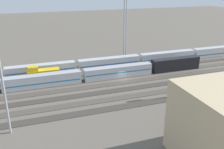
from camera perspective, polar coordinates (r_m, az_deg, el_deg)
name	(u,v)px	position (r m, az deg, el deg)	size (l,w,h in m)	color
ground_plane	(123,80)	(81.66, 2.50, -1.16)	(400.00, 400.00, 0.00)	#60594F
track_bed_0	(106,64)	(97.16, -1.27, 2.48)	(140.00, 2.80, 0.12)	#3D3833
track_bed_1	(111,68)	(92.65, -0.32, 1.57)	(140.00, 2.80, 0.12)	#3D3833
track_bed_2	(115,72)	(88.20, 0.72, 0.58)	(140.00, 2.80, 0.12)	#3D3833
track_bed_3	(120,77)	(83.81, 1.87, -0.52)	(140.00, 2.80, 0.12)	#4C443D
track_bed_4	(126,82)	(79.49, 3.15, -1.75)	(140.00, 2.80, 0.12)	#4C443D
track_bed_5	(132,88)	(75.25, 4.58, -3.11)	(140.00, 2.80, 0.12)	#3D3833
track_bed_6	(139,95)	(71.12, 6.18, -4.62)	(140.00, 2.80, 0.12)	#4C443D
track_bed_7	(147,103)	(67.10, 7.98, -6.32)	(140.00, 2.80, 0.12)	#3D3833
train_on_track_3	(75,76)	(79.31, -8.28, -0.43)	(90.60, 3.06, 4.40)	black
train_on_track_1	(109,63)	(91.90, -0.60, 2.68)	(119.80, 3.06, 3.80)	#B7BABF
train_on_track_2	(43,74)	(82.96, -15.44, 0.04)	(10.00, 3.00, 5.00)	gold
light_mast_0	(126,18)	(99.13, 3.27, 12.66)	(2.80, 0.70, 25.95)	#9EA0A5
light_mast_2	(124,9)	(97.62, 2.82, 14.52)	(2.80, 0.70, 32.10)	#9EA0A5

